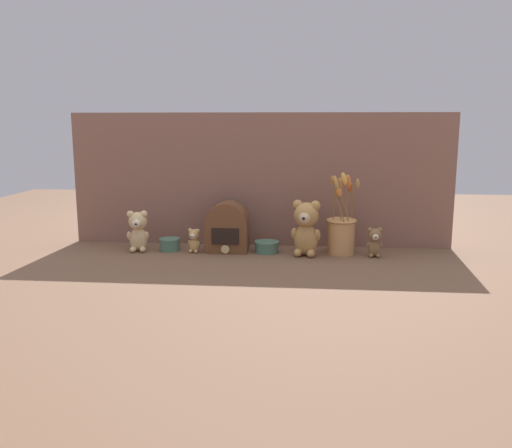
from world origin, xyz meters
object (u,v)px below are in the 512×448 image
Objects in this scene: teddy_bear_tiny at (194,240)px; decorative_tin_short at (170,244)px; flower_vase at (341,231)px; vintage_radio at (227,228)px; decorative_tin_tall at (267,247)px; teddy_bear_small at (374,242)px; teddy_bear_medium at (138,230)px; teddy_bear_large at (306,227)px.

decorative_tin_short is (-0.11, 0.03, -0.03)m from teddy_bear_tiny.
vintage_radio is at bearing 179.21° from flower_vase.
vintage_radio reaches higher than decorative_tin_tall.
vintage_radio reaches higher than teddy_bear_small.
teddy_bear_small is at bearing -0.16° from teddy_bear_medium.
teddy_bear_medium is at bearing -177.65° from flower_vase.
teddy_bear_medium is at bearing -167.43° from decorative_tin_short.
teddy_bear_large is 1.31× the size of teddy_bear_medium.
teddy_bear_tiny is 0.61m from flower_vase.
teddy_bear_small is 0.86m from decorative_tin_short.
teddy_bear_medium is at bearing 179.84° from teddy_bear_small.
teddy_bear_large reaches higher than teddy_bear_medium.
decorative_tin_short is (-0.58, 0.04, -0.09)m from teddy_bear_large.
teddy_bear_large is at bearing -0.58° from teddy_bear_medium.
flower_vase is at bearing -0.79° from vintage_radio.
teddy_bear_large is 0.71m from teddy_bear_medium.
teddy_bear_large is 2.20× the size of decorative_tin_tall.
teddy_bear_large reaches higher than teddy_bear_small.
teddy_bear_large is 0.66× the size of flower_vase.
vintage_radio is 0.18m from decorative_tin_tall.
decorative_tin_tall is (-0.44, 0.03, -0.04)m from teddy_bear_small.
teddy_bear_medium reaches higher than teddy_bear_tiny.
teddy_bear_medium reaches higher than teddy_bear_small.
teddy_bear_medium is 0.24m from teddy_bear_tiny.
teddy_bear_large is 0.59m from decorative_tin_short.
vintage_radio reaches higher than teddy_bear_tiny.
teddy_bear_small is at bearing -4.17° from vintage_radio.
decorative_tin_short reaches higher than decorative_tin_tall.
teddy_bear_large is at bearing -8.36° from vintage_radio.
vintage_radio reaches higher than decorative_tin_short.
vintage_radio is (-0.48, 0.01, 0.00)m from flower_vase.
flower_vase reaches higher than teddy_bear_tiny.
teddy_bear_small is 0.74m from teddy_bear_tiny.
decorative_tin_tall is 1.16× the size of decorative_tin_short.
flower_vase is at bearing 0.50° from decorative_tin_short.
decorative_tin_tall is (0.30, 0.03, -0.03)m from teddy_bear_tiny.
flower_vase is at bearing 16.10° from teddy_bear_large.
flower_vase is 3.88× the size of decorative_tin_short.
teddy_bear_tiny is at bearing -13.28° from decorative_tin_short.
flower_vase is (0.15, 0.04, -0.02)m from teddy_bear_large.
teddy_bear_medium is 0.15m from decorative_tin_short.
flower_vase is (0.85, 0.03, 0.00)m from teddy_bear_medium.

